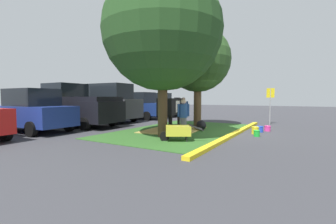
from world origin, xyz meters
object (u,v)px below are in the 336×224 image
at_px(cow_holstein, 171,107).
at_px(bucket_blue, 260,129).
at_px(person_visitor_near, 183,111).
at_px(hatchback_white, 138,106).
at_px(bucket_pink, 267,128).
at_px(calf_lying, 201,125).
at_px(bucket_green, 257,133).
at_px(person_handler, 183,117).
at_px(wheelbarrow, 177,131).
at_px(shade_tree_left, 162,31).
at_px(sedan_blue, 32,111).
at_px(shade_tree_right, 198,60).
at_px(bucket_yellow, 255,130).
at_px(pickup_truck_black, 76,106).
at_px(parking_sign, 270,99).
at_px(sedan_silver, 156,105).
at_px(person_visitor_far, 165,111).
at_px(suv_dark_grey, 107,103).

bearing_deg(cow_holstein, bucket_blue, -69.98).
xyz_separation_m(person_visitor_near, hatchback_white, (2.56, 5.21, 0.11)).
distance_m(cow_holstein, bucket_pink, 4.78).
bearing_deg(calf_lying, bucket_green, -103.53).
bearing_deg(person_handler, wheelbarrow, -164.61).
bearing_deg(hatchback_white, bucket_green, -113.10).
relative_size(person_handler, bucket_blue, 5.37).
height_order(shade_tree_left, person_visitor_near, shade_tree_left).
bearing_deg(bucket_blue, sedan_blue, 119.91).
relative_size(person_handler, wheelbarrow, 1.03).
relative_size(shade_tree_right, bucket_yellow, 17.08).
distance_m(shade_tree_left, pickup_truck_black, 6.94).
bearing_deg(sedan_blue, parking_sign, -45.78).
relative_size(bucket_green, sedan_silver, 0.06).
xyz_separation_m(person_visitor_far, bucket_yellow, (-0.08, -4.73, -0.73)).
bearing_deg(bucket_yellow, sedan_silver, 57.06).
bearing_deg(bucket_pink, cow_holstein, 115.27).
xyz_separation_m(shade_tree_right, person_handler, (-3.49, -0.89, -2.88)).
xyz_separation_m(shade_tree_right, person_visitor_near, (-0.49, 0.64, -2.84)).
bearing_deg(calf_lying, pickup_truck_black, 108.14).
relative_size(person_handler, person_visitor_near, 0.96).
xyz_separation_m(bucket_pink, pickup_truck_black, (-3.42, 9.63, 0.98)).
bearing_deg(cow_holstein, shade_tree_right, -15.40).
bearing_deg(sedan_silver, hatchback_white, -178.04).
bearing_deg(sedan_silver, shade_tree_left, -144.80).
bearing_deg(bucket_blue, hatchback_white, 74.03).
relative_size(calf_lying, person_visitor_near, 0.81).
relative_size(person_visitor_near, person_visitor_far, 0.97).
bearing_deg(suv_dark_grey, parking_sign, -67.67).
height_order(shade_tree_right, suv_dark_grey, shade_tree_right).
height_order(bucket_green, bucket_blue, bucket_blue).
xyz_separation_m(person_visitor_far, parking_sign, (4.30, -4.79, 0.63)).
distance_m(person_visitor_near, bucket_blue, 4.12).
distance_m(parking_sign, sedan_silver, 9.48).
bearing_deg(sedan_silver, shade_tree_right, -128.37).
height_order(parking_sign, bucket_yellow, parking_sign).
relative_size(shade_tree_right, person_visitor_near, 3.42).
bearing_deg(cow_holstein, sedan_silver, 38.61).
relative_size(bucket_blue, pickup_truck_black, 0.05).
distance_m(calf_lying, bucket_blue, 2.75).
bearing_deg(hatchback_white, parking_sign, -83.76).
xyz_separation_m(wheelbarrow, pickup_truck_black, (1.07, 7.14, 0.73)).
height_order(bucket_green, sedan_silver, sedan_silver).
height_order(person_visitor_near, bucket_yellow, person_visitor_near).
distance_m(person_visitor_far, sedan_blue, 6.47).
bearing_deg(shade_tree_right, person_handler, -165.64).
height_order(wheelbarrow, pickup_truck_black, pickup_truck_black).
bearing_deg(bucket_green, shade_tree_right, 61.32).
distance_m(bucket_green, sedan_silver, 11.55).
xyz_separation_m(shade_tree_left, parking_sign, (7.08, -3.19, -2.72)).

